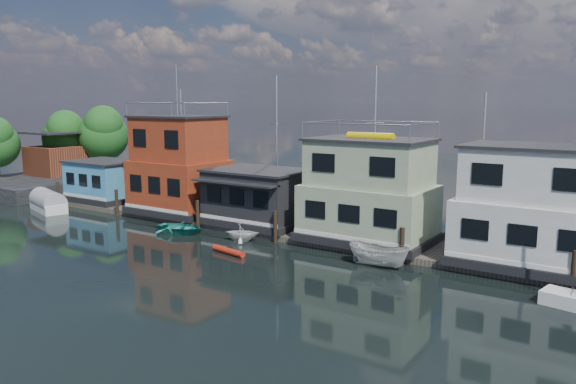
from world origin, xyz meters
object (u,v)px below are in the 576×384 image
Objects in this scene: houseboat_blue at (104,181)px; houseboat_green at (369,192)px; houseboat_dark at (258,197)px; red_kayak at (228,251)px; houseboat_white at (534,209)px; dinghy_white at (242,232)px; dinghy_teal at (180,228)px; motorboat at (379,255)px; tarp_runabout at (48,203)px; houseboat_red at (179,167)px.

houseboat_blue is 26.53m from houseboat_green.
houseboat_blue is 17.50m from houseboat_dark.
red_kayak is (20.19, -6.74, -2.01)m from houseboat_blue.
houseboat_dark reaches higher than houseboat_blue.
houseboat_white is 3.56× the size of dinghy_white.
houseboat_green reaches higher than dinghy_white.
houseboat_green is 13.89m from dinghy_teal.
houseboat_white is at bearing 0.06° from houseboat_dark.
houseboat_blue is 1.73× the size of dinghy_teal.
houseboat_dark is 12.44m from motorboat.
houseboat_dark is 19.03m from houseboat_white.
houseboat_white is (10.00, -0.00, -0.01)m from houseboat_green.
motorboat reaches higher than dinghy_teal.
houseboat_blue is 2.71× the size of dinghy_white.
houseboat_blue is at bearing 85.54° from motorboat.
dinghy_white is 5.21m from dinghy_teal.
houseboat_dark reaches higher than tarp_runabout.
houseboat_red is 3.11× the size of motorboat.
houseboat_blue is 36.52m from houseboat_white.
houseboat_red is (9.50, 0.00, 1.90)m from houseboat_blue.
houseboat_white is 8.89m from motorboat.
houseboat_white is 17.96m from red_kayak.
dinghy_teal is at bearing -131.90° from houseboat_dark.
dinghy_teal is (-5.17, -0.57, -0.24)m from dinghy_white.
houseboat_blue is 14.44m from dinghy_teal.
red_kayak is 0.72× the size of dinghy_teal.
tarp_runabout is (-28.13, -4.71, -2.82)m from houseboat_green.
houseboat_red is 1.60× the size of houseboat_dark.
motorboat is at bearing -150.93° from houseboat_white.
dinghy_white is at bearing -168.13° from houseboat_white.
houseboat_red is at bearing -180.00° from houseboat_white.
dinghy_teal is at bearing -17.39° from houseboat_blue.
houseboat_red is 1.41× the size of houseboat_green.
red_kayak is (2.69, -6.72, -2.22)m from houseboat_dark.
houseboat_dark is at bearing -51.96° from dinghy_teal.
tarp_runabout is at bearing 94.69° from motorboat.
houseboat_green is (26.50, 0.00, 1.34)m from houseboat_blue.
houseboat_green is at bearing 36.21° from motorboat.
red_kayak is at bearing -179.83° from dinghy_white.
houseboat_dark is at bearing -0.06° from houseboat_blue.
houseboat_blue is 21.38m from red_kayak.
houseboat_red reaches higher than houseboat_green.
houseboat_red reaches higher than dinghy_teal.
houseboat_blue is 5.20m from tarp_runabout.
houseboat_blue is at bearing 88.51° from tarp_runabout.
houseboat_dark reaches higher than red_kayak.
red_kayak is at bearing 12.33° from tarp_runabout.
houseboat_blue is 1.68× the size of motorboat.
houseboat_dark is at bearing -179.88° from houseboat_green.
houseboat_dark is 7.57m from red_kayak.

